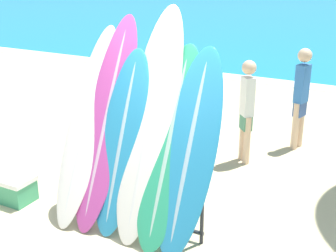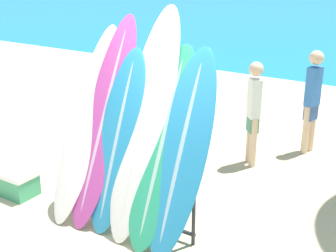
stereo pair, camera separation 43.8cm
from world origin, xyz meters
name	(u,v)px [view 2 (the right image)]	position (x,y,z in m)	size (l,w,h in m)	color
ground_plane	(99,246)	(0.00, 0.00, 0.00)	(160.00, 160.00, 0.00)	#CCB789
surfboard_rack	(130,184)	(0.00, 0.57, 0.50)	(1.70, 0.04, 0.92)	#28282D
surfboard_slot_0	(86,123)	(-0.66, 0.63, 1.08)	(0.50, 1.20, 2.17)	silver
surfboard_slot_1	(104,120)	(-0.41, 0.66, 1.15)	(0.54, 1.15, 2.30)	#B23D8E
surfboard_slot_2	(118,141)	(-0.15, 0.57, 0.99)	(0.55, 0.87, 1.97)	teal
surfboard_slot_3	(145,123)	(0.14, 0.68, 1.22)	(0.58, 1.15, 2.44)	silver
surfboard_slot_4	(162,147)	(0.42, 0.60, 1.03)	(0.58, 1.03, 2.05)	#289E70
surfboard_slot_5	(182,152)	(0.66, 0.60, 1.03)	(0.58, 0.99, 2.05)	teal
person_near_water	(312,98)	(1.08, 3.77, 0.88)	(0.22, 0.27, 1.61)	beige
person_far_right	(254,110)	(0.51, 2.84, 0.84)	(0.25, 0.26, 1.54)	beige
cooler_box	(16,182)	(-1.68, 0.33, 0.17)	(0.56, 0.37, 0.33)	#389366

